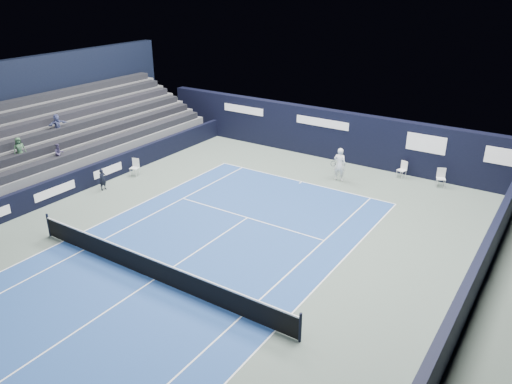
% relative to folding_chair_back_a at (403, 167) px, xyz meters
% --- Properties ---
extents(ground, '(48.00, 48.00, 0.00)m').
position_rel_folding_chair_back_a_xyz_m(ground, '(-4.53, -13.74, -0.65)').
color(ground, '#516156').
rests_on(ground, ground).
extents(court_surface, '(10.97, 23.77, 0.01)m').
position_rel_folding_chair_back_a_xyz_m(court_surface, '(-4.53, -15.74, -0.65)').
color(court_surface, navy).
rests_on(court_surface, ground).
extents(enclosure_wall_right, '(0.30, 22.00, 1.80)m').
position_rel_folding_chair_back_a_xyz_m(enclosure_wall_right, '(5.97, -9.74, 0.25)').
color(enclosure_wall_right, black).
rests_on(enclosure_wall_right, ground).
extents(folding_chair_back_a, '(0.54, 0.56, 0.98)m').
position_rel_folding_chair_back_a_xyz_m(folding_chair_back_a, '(0.00, 0.00, 0.00)').
color(folding_chair_back_a, white).
rests_on(folding_chair_back_a, ground).
extents(folding_chair_back_b, '(0.60, 0.59, 1.05)m').
position_rel_folding_chair_back_a_xyz_m(folding_chair_back_b, '(2.18, -0.19, -0.05)').
color(folding_chair_back_b, silver).
rests_on(folding_chair_back_b, ground).
extents(line_judge_chair, '(0.54, 0.53, 1.01)m').
position_rel_folding_chair_back_a_xyz_m(line_judge_chair, '(-13.19, -8.31, -0.08)').
color(line_judge_chair, white).
rests_on(line_judge_chair, ground).
extents(line_judge, '(0.31, 0.45, 1.19)m').
position_rel_folding_chair_back_a_xyz_m(line_judge, '(-13.06, -10.82, -0.05)').
color(line_judge, black).
rests_on(line_judge, ground).
extents(court_markings, '(11.03, 23.83, 0.00)m').
position_rel_folding_chair_back_a_xyz_m(court_markings, '(-4.53, -15.74, -0.64)').
color(court_markings, white).
rests_on(court_markings, court_surface).
extents(tennis_net, '(12.90, 0.10, 1.10)m').
position_rel_folding_chair_back_a_xyz_m(tennis_net, '(-4.53, -15.74, -0.14)').
color(tennis_net, black).
rests_on(tennis_net, ground).
extents(back_sponsor_wall, '(26.00, 0.63, 3.10)m').
position_rel_folding_chair_back_a_xyz_m(back_sponsor_wall, '(-4.53, 0.76, 0.90)').
color(back_sponsor_wall, black).
rests_on(back_sponsor_wall, ground).
extents(side_barrier_left, '(0.33, 22.00, 1.20)m').
position_rel_folding_chair_back_a_xyz_m(side_barrier_left, '(-14.03, -9.76, -0.05)').
color(side_barrier_left, black).
rests_on(side_barrier_left, ground).
extents(spectator_stand, '(6.00, 18.00, 6.40)m').
position_rel_folding_chair_back_a_xyz_m(spectator_stand, '(-17.81, -8.75, 1.30)').
color(spectator_stand, '#505053').
rests_on(spectator_stand, ground).
extents(tennis_player, '(0.75, 0.88, 1.93)m').
position_rel_folding_chair_back_a_xyz_m(tennis_player, '(-2.90, -2.48, 0.32)').
color(tennis_player, white).
rests_on(tennis_player, ground).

